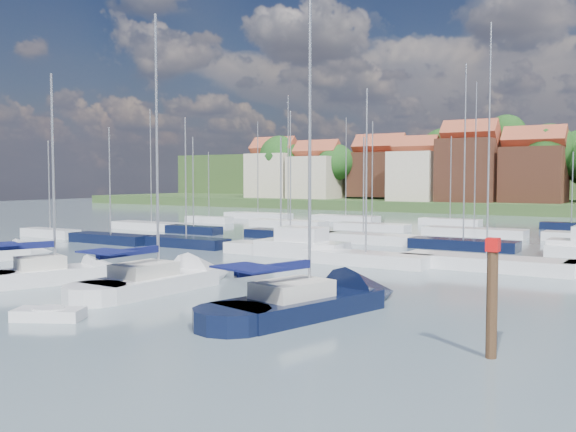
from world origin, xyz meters
The scene contains 10 objects.
ground centered at (0.00, 40.00, 0.00)m, with size 260.00×260.00×0.00m, color #4D6069.
sailboat_left centered at (-10.85, 2.91, 0.37)m, with size 5.58×9.49×12.66m.
sailboat_centre centered at (-4.37, 4.69, 0.35)m, with size 3.43×11.59×15.61m.
sailboat_navy centered at (5.55, 3.90, 0.35)m, with size 5.97×12.32×16.49m.
tender centered at (-3.24, -3.90, 0.23)m, with size 3.10×2.49×0.61m.
timber_piling centered at (13.86, 0.15, 0.96)m, with size 0.40×0.40×6.21m.
buoy_c centered at (-6.05, -0.59, 0.00)m, with size 0.43×0.43×0.43m, color #D85914.
buoy_d centered at (3.24, -1.61, 0.00)m, with size 0.43×0.43×0.43m, color beige.
buoy_e centered at (5.13, 6.57, 0.00)m, with size 0.51×0.51×0.51m, color beige.
marina_field centered at (1.91, 35.15, 0.43)m, with size 79.62×41.41×15.93m.
Camera 1 is at (19.24, -20.92, 5.91)m, focal length 40.00 mm.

